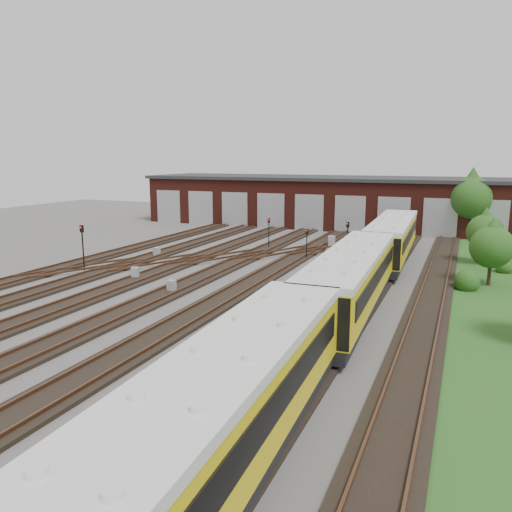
% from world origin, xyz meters
% --- Properties ---
extents(ground, '(120.00, 120.00, 0.00)m').
position_xyz_m(ground, '(0.00, 0.00, 0.00)').
color(ground, '#494744').
rests_on(ground, ground).
extents(track_network, '(30.40, 70.00, 0.33)m').
position_xyz_m(track_network, '(-0.17, 0.59, 0.11)').
color(track_network, black).
rests_on(track_network, ground).
extents(maintenance_shed, '(51.00, 12.50, 6.35)m').
position_xyz_m(maintenance_shed, '(-0.01, 39.97, 3.20)').
color(maintenance_shed, '#4E1A13').
rests_on(maintenance_shed, ground).
extents(metro_train, '(3.46, 48.26, 3.34)m').
position_xyz_m(metro_train, '(10.00, 2.80, 2.04)').
color(metro_train, black).
rests_on(metro_train, ground).
extents(signal_mast_0, '(0.28, 0.26, 3.61)m').
position_xyz_m(signal_mast_0, '(-11.90, 5.94, 2.31)').
color(signal_mast_0, black).
rests_on(signal_mast_0, ground).
extents(signal_mast_1, '(0.26, 0.24, 3.01)m').
position_xyz_m(signal_mast_1, '(-1.98, 20.58, 1.91)').
color(signal_mast_1, black).
rests_on(signal_mast_1, ground).
extents(signal_mast_2, '(0.29, 0.28, 3.00)m').
position_xyz_m(signal_mast_2, '(5.72, 20.73, 1.93)').
color(signal_mast_2, black).
rests_on(signal_mast_2, ground).
extents(signal_mast_3, '(0.24, 0.22, 2.68)m').
position_xyz_m(signal_mast_3, '(2.99, 17.00, 1.72)').
color(signal_mast_3, black).
rests_on(signal_mast_3, ground).
extents(relay_cabinet_0, '(0.64, 0.58, 0.87)m').
position_xyz_m(relay_cabinet_0, '(-6.49, 5.22, 0.43)').
color(relay_cabinet_0, '#9D9FA2').
rests_on(relay_cabinet_0, ground).
extents(relay_cabinet_1, '(0.55, 0.46, 0.87)m').
position_xyz_m(relay_cabinet_1, '(-9.71, 12.76, 0.44)').
color(relay_cabinet_1, '#9D9FA2').
rests_on(relay_cabinet_1, ground).
extents(relay_cabinet_2, '(0.57, 0.50, 0.85)m').
position_xyz_m(relay_cabinet_2, '(-1.95, 2.96, 0.43)').
color(relay_cabinet_2, '#9D9FA2').
rests_on(relay_cabinet_2, ground).
extents(relay_cabinet_3, '(0.51, 0.43, 0.86)m').
position_xyz_m(relay_cabinet_3, '(7.33, 27.35, 0.43)').
color(relay_cabinet_3, '#9D9FA2').
rests_on(relay_cabinet_3, ground).
extents(relay_cabinet_4, '(0.81, 0.73, 1.15)m').
position_xyz_m(relay_cabinet_4, '(3.51, 23.70, 0.57)').
color(relay_cabinet_4, '#9D9FA2').
rests_on(relay_cabinet_4, ground).
extents(tree_0, '(4.71, 4.71, 7.81)m').
position_xyz_m(tree_0, '(16.00, 35.00, 5.02)').
color(tree_0, '#332317').
rests_on(tree_0, ground).
extents(tree_1, '(2.91, 2.91, 4.82)m').
position_xyz_m(tree_1, '(17.15, 20.68, 3.09)').
color(tree_1, '#332317').
rests_on(tree_1, ground).
extents(tree_3, '(2.92, 2.92, 4.84)m').
position_xyz_m(tree_3, '(17.40, 13.06, 3.11)').
color(tree_3, '#332317').
rests_on(tree_3, ground).
extents(bush_0, '(1.68, 1.68, 1.68)m').
position_xyz_m(bush_0, '(16.00, 11.28, 0.84)').
color(bush_0, '#204C15').
rests_on(bush_0, ground).
extents(bush_1, '(1.29, 1.29, 1.29)m').
position_xyz_m(bush_1, '(18.63, 17.89, 0.64)').
color(bush_1, '#204C15').
rests_on(bush_1, ground).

